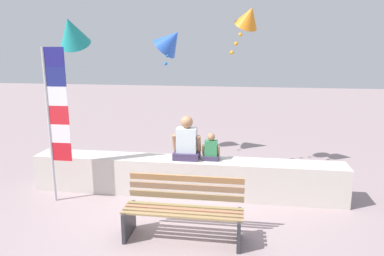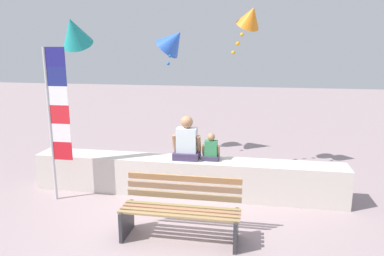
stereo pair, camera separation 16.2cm
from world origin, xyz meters
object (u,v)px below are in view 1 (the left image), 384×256
person_adult (187,142)px  kite_teal (72,32)px  park_bench (184,210)px  person_child (211,149)px  kite_blue (171,41)px  kite_orange (249,17)px  flag_banner (55,114)px

person_adult → kite_teal: (-2.54, 0.83, 2.04)m
park_bench → person_child: 1.69m
park_bench → person_child: size_ratio=3.44×
park_bench → kite_blue: 4.80m
kite_orange → kite_blue: bearing=152.3°
park_bench → flag_banner: 2.86m
park_bench → person_adult: bearing=97.6°
flag_banner → kite_teal: bearing=102.4°
person_child → kite_orange: size_ratio=0.48×
flag_banner → kite_teal: (-0.33, 1.50, 1.44)m
flag_banner → kite_orange: size_ratio=2.60×
park_bench → person_adult: size_ratio=2.13×
person_child → flag_banner: (-2.67, -0.68, 0.72)m
person_adult → kite_blue: bearing=108.0°
kite_teal → kite_orange: 3.68m
person_child → kite_teal: size_ratio=0.43×
person_child → kite_orange: bearing=66.6°
kite_teal → kite_orange: size_ratio=1.11×
park_bench → kite_blue: size_ratio=1.74×
park_bench → kite_blue: kite_blue is taller
kite_orange → kite_blue: 2.14m
park_bench → kite_teal: 4.52m
flag_banner → kite_orange: bearing=32.5°
kite_teal → kite_blue: kite_teal is taller
person_child → kite_blue: size_ratio=0.51×
person_adult → kite_orange: kite_orange is taller
person_child → kite_orange: kite_orange is taller
park_bench → kite_orange: bearing=74.2°
person_adult → kite_orange: size_ratio=0.77×
kite_orange → kite_teal: bearing=-170.7°
person_adult → park_bench: bearing=-82.4°
person_adult → person_child: person_adult is taller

